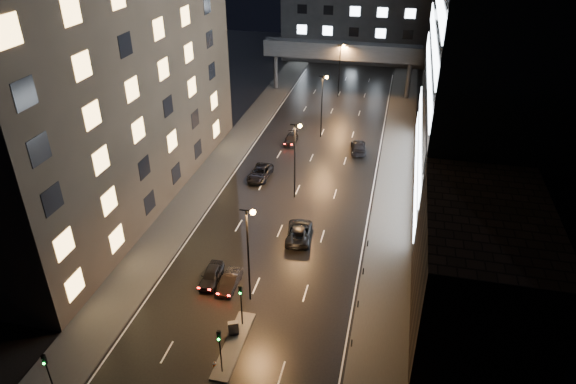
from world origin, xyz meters
name	(u,v)px	position (x,y,z in m)	size (l,w,h in m)	color
ground	(312,158)	(0.00, 40.00, 0.00)	(160.00, 160.00, 0.00)	black
sidewalk_left	(221,163)	(-12.50, 35.00, 0.07)	(5.00, 110.00, 0.15)	#383533
sidewalk_right	(395,182)	(12.50, 35.00, 0.07)	(5.00, 110.00, 0.15)	#383533
building_left	(92,38)	(-22.50, 24.00, 20.00)	(15.00, 48.00, 40.00)	#2D2319
building_right_low	(478,272)	(20.00, 9.00, 6.00)	(10.00, 18.00, 12.00)	black
building_right_glass	(530,12)	(25.00, 36.00, 22.50)	(20.00, 36.00, 45.00)	black
building_far	(359,4)	(0.00, 98.00, 12.50)	(34.00, 14.00, 25.00)	#333335
skybridge	(342,51)	(0.00, 70.00, 8.34)	(30.00, 3.00, 10.00)	#333335
median_island	(234,345)	(0.30, 2.00, 0.07)	(1.60, 8.00, 0.15)	#383533
traffic_signal_near	(241,299)	(0.30, 4.49, 3.09)	(0.28, 0.34, 4.40)	black
traffic_signal_far	(220,345)	(0.30, -1.01, 3.09)	(0.28, 0.34, 4.40)	black
traffic_signal_corner	(47,369)	(-11.50, -6.01, 2.94)	(0.28, 0.34, 4.40)	black
bollard_row	(355,323)	(10.20, 6.50, 0.45)	(0.12, 25.12, 0.90)	black
streetlight_near	(249,244)	(0.16, 8.00, 6.50)	(1.45, 0.50, 10.15)	black
streetlight_mid_a	(296,152)	(0.16, 28.00, 6.50)	(1.45, 0.50, 10.15)	black
streetlight_mid_b	(323,98)	(0.16, 48.00, 6.50)	(1.45, 0.50, 10.15)	black
streetlight_far	(340,64)	(0.16, 68.00, 6.50)	(1.45, 0.50, 10.15)	black
car_away_a	(212,275)	(-4.53, 9.70, 0.74)	(1.76, 4.37, 1.49)	black
car_away_b	(230,281)	(-2.44, 9.30, 0.68)	(1.44, 4.12, 1.36)	black
car_away_c	(260,173)	(-5.75, 32.11, 0.76)	(2.54, 5.50, 1.53)	black
car_away_d	(291,139)	(-4.16, 44.52, 0.65)	(1.82, 4.48, 1.30)	black
car_toward_a	(299,232)	(2.45, 19.14, 0.82)	(2.71, 5.88, 1.63)	black
car_toward_b	(358,147)	(6.52, 43.67, 0.79)	(2.22, 5.47, 1.59)	black
utility_cabinet	(233,328)	(-0.10, 3.21, 0.79)	(0.90, 0.44, 1.28)	#4B4B4D
cone_a	(215,364)	(-0.52, -0.51, 0.27)	(0.32, 0.32, 0.54)	#D84E0B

